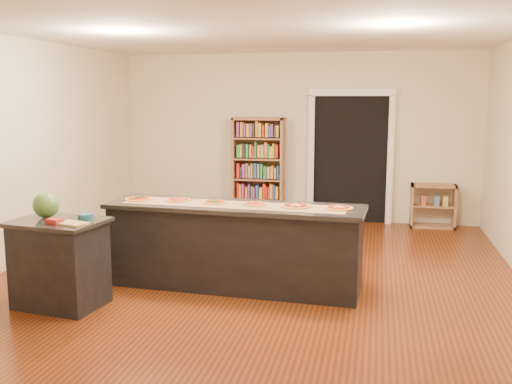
% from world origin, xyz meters
% --- Properties ---
extents(room, '(6.00, 7.00, 2.80)m').
position_xyz_m(room, '(0.00, 0.00, 1.40)').
color(room, beige).
rests_on(room, ground).
extents(doorway, '(1.40, 0.09, 2.21)m').
position_xyz_m(doorway, '(0.90, 3.46, 1.20)').
color(doorway, black).
rests_on(doorway, room).
extents(kitchen_island, '(2.80, 0.76, 0.92)m').
position_xyz_m(kitchen_island, '(-0.15, -0.20, 0.47)').
color(kitchen_island, black).
rests_on(kitchen_island, ground).
extents(side_counter, '(0.89, 0.65, 0.88)m').
position_xyz_m(side_counter, '(-1.71, -1.13, 0.44)').
color(side_counter, black).
rests_on(side_counter, ground).
extents(bookshelf, '(0.87, 0.31, 1.73)m').
position_xyz_m(bookshelf, '(-0.62, 3.30, 0.87)').
color(bookshelf, '#9A6C4B').
rests_on(bookshelf, ground).
extents(low_shelf, '(0.70, 0.30, 0.70)m').
position_xyz_m(low_shelf, '(2.24, 3.30, 0.35)').
color(low_shelf, '#9A6C4B').
rests_on(low_shelf, ground).
extents(waste_bin, '(0.23, 0.23, 0.34)m').
position_xyz_m(waste_bin, '(-0.04, 3.05, 0.17)').
color(waste_bin, '#5582BE').
rests_on(waste_bin, ground).
extents(kraft_paper, '(2.45, 0.55, 0.00)m').
position_xyz_m(kraft_paper, '(-0.15, -0.23, 0.93)').
color(kraft_paper, '#966E4D').
rests_on(kraft_paper, kitchen_island).
extents(watermelon, '(0.26, 0.26, 0.26)m').
position_xyz_m(watermelon, '(-1.88, -1.04, 1.00)').
color(watermelon, '#144214').
rests_on(watermelon, side_counter).
extents(cutting_board, '(0.31, 0.24, 0.02)m').
position_xyz_m(cutting_board, '(-1.47, -1.27, 0.88)').
color(cutting_board, tan).
rests_on(cutting_board, side_counter).
extents(package_red, '(0.16, 0.13, 0.05)m').
position_xyz_m(package_red, '(-1.64, -1.29, 0.90)').
color(package_red, maroon).
rests_on(package_red, side_counter).
extents(package_teal, '(0.15, 0.15, 0.06)m').
position_xyz_m(package_teal, '(-1.46, -1.04, 0.90)').
color(package_teal, '#195966').
rests_on(package_teal, side_counter).
extents(pizza_a, '(0.30, 0.30, 0.02)m').
position_xyz_m(pizza_a, '(-1.27, -0.18, 0.94)').
color(pizza_a, tan).
rests_on(pizza_a, kitchen_island).
extents(pizza_b, '(0.28, 0.28, 0.02)m').
position_xyz_m(pizza_b, '(-0.82, -0.13, 0.94)').
color(pizza_b, tan).
rests_on(pizza_b, kitchen_island).
extents(pizza_c, '(0.26, 0.26, 0.02)m').
position_xyz_m(pizza_c, '(-0.38, -0.19, 0.94)').
color(pizza_c, tan).
rests_on(pizza_c, kitchen_island).
extents(pizza_d, '(0.29, 0.29, 0.02)m').
position_xyz_m(pizza_d, '(0.07, -0.20, 0.94)').
color(pizza_d, tan).
rests_on(pizza_d, kitchen_island).
extents(pizza_e, '(0.32, 0.32, 0.02)m').
position_xyz_m(pizza_e, '(0.52, -0.21, 0.94)').
color(pizza_e, tan).
rests_on(pizza_e, kitchen_island).
extents(pizza_f, '(0.29, 0.29, 0.02)m').
position_xyz_m(pizza_f, '(0.97, -0.22, 0.94)').
color(pizza_f, tan).
rests_on(pizza_f, kitchen_island).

